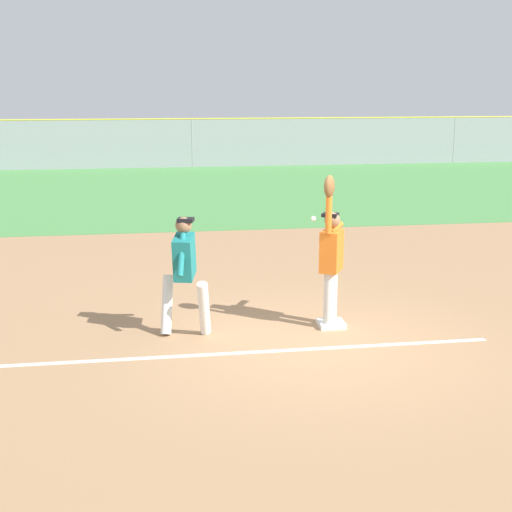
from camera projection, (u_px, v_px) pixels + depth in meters
The scene contains 12 objects.
ground_plane at pixel (308, 341), 10.22m from camera, with size 72.03×72.03×0.00m, color #A37A54.
outfield_grass at pixel (208, 190), 25.21m from camera, with size 48.68×14.78×0.01m, color #4C8C47.
chalk_foul_line at pixel (47, 363), 9.39m from camera, with size 12.00×0.10×0.01m, color white.
first_base at pixel (331, 324), 10.85m from camera, with size 0.38×0.38×0.08m, color white.
fielder at pixel (331, 253), 10.60m from camera, with size 0.53×0.84×2.28m.
runner at pixel (185, 268), 10.26m from camera, with size 0.75×0.84×1.72m.
baseball at pixel (314, 219), 10.33m from camera, with size 0.07×0.07×0.07m, color white.
outfield_fence at pixel (192, 143), 32.09m from camera, with size 48.76×0.08×2.14m.
parked_car_green at pixel (70, 148), 34.10m from camera, with size 4.46×2.24×1.25m.
parked_car_blue at pixel (152, 147), 35.04m from camera, with size 4.47×2.25×1.25m.
parked_car_black at pixel (250, 145), 35.70m from camera, with size 4.46×2.24×1.25m.
parked_car_silver at pixel (346, 145), 36.03m from camera, with size 4.60×2.52×1.25m.
Camera 1 is at (-2.22, -9.46, 3.48)m, focal length 51.24 mm.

